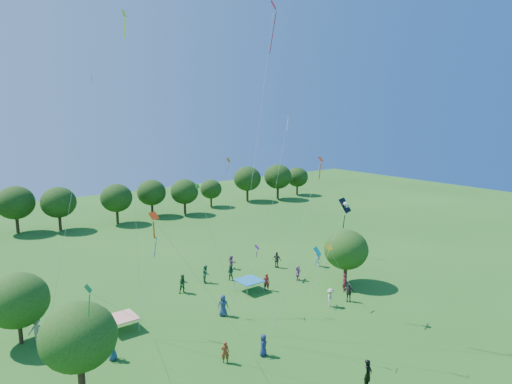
# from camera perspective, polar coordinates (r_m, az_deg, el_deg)

# --- Properties ---
(near_tree_west) EXTENTS (4.46, 4.46, 5.93)m
(near_tree_west) POSITION_cam_1_polar(r_m,az_deg,el_deg) (29.65, -21.31, -16.52)
(near_tree_west) COLOR #422B19
(near_tree_west) RESTS_ON ground
(near_tree_north) EXTENTS (4.45, 4.45, 5.37)m
(near_tree_north) POSITION_cam_1_polar(r_m,az_deg,el_deg) (38.04, -27.67, -11.89)
(near_tree_north) COLOR #422B19
(near_tree_north) RESTS_ON ground
(near_tree_east) EXTENTS (4.31, 4.31, 5.47)m
(near_tree_east) POSITION_cam_1_polar(r_m,az_deg,el_deg) (45.63, 11.19, -7.08)
(near_tree_east) COLOR #422B19
(near_tree_east) RESTS_ON ground
(treeline) EXTENTS (88.01, 8.77, 6.77)m
(treeline) POSITION_cam_1_polar(r_m,az_deg,el_deg) (71.09, -21.97, -0.98)
(treeline) COLOR #422B19
(treeline) RESTS_ON ground
(tent_red_stripe) EXTENTS (2.20, 2.20, 1.10)m
(tent_red_stripe) POSITION_cam_1_polar(r_m,az_deg,el_deg) (38.18, -16.48, -14.82)
(tent_red_stripe) COLOR #E6431B
(tent_red_stripe) RESTS_ON ground
(tent_blue) EXTENTS (2.20, 2.20, 1.10)m
(tent_blue) POSITION_cam_1_polar(r_m,az_deg,el_deg) (43.92, -0.85, -11.01)
(tent_blue) COLOR #1A6FAB
(tent_blue) RESTS_ON ground
(man_in_black) EXTENTS (0.79, 0.63, 1.84)m
(man_in_black) POSITION_cam_1_polar(r_m,az_deg,el_deg) (30.95, 13.83, -21.21)
(man_in_black) COLOR black
(man_in_black) RESTS_ON ground
(crowd_person_0) EXTENTS (0.94, 0.86, 1.69)m
(crowd_person_0) POSITION_cam_1_polar(r_m,az_deg,el_deg) (34.39, -17.52, -18.14)
(crowd_person_0) COLOR navy
(crowd_person_0) RESTS_ON ground
(crowd_person_1) EXTENTS (0.78, 0.71, 1.76)m
(crowd_person_1) POSITION_cam_1_polar(r_m,az_deg,el_deg) (44.75, 11.04, -11.00)
(crowd_person_1) COLOR maroon
(crowd_person_1) RESTS_ON ground
(crowd_person_2) EXTENTS (0.77, 0.99, 1.78)m
(crowd_person_2) POSITION_cam_1_polar(r_m,az_deg,el_deg) (46.27, -6.31, -10.14)
(crowd_person_2) COLOR #2B6540
(crowd_person_2) RESTS_ON ground
(crowd_person_3) EXTENTS (1.16, 1.00, 1.65)m
(crowd_person_3) POSITION_cam_1_polar(r_m,az_deg,el_deg) (41.26, 9.29, -12.90)
(crowd_person_3) COLOR #C0AD9A
(crowd_person_3) RESTS_ON ground
(crowd_person_4) EXTENTS (0.81, 1.14, 1.77)m
(crowd_person_4) POSITION_cam_1_polar(r_m,az_deg,el_deg) (50.16, 2.63, -8.47)
(crowd_person_4) COLOR #3E3331
(crowd_person_4) RESTS_ON ground
(crowd_person_5) EXTENTS (0.54, 1.41, 1.50)m
(crowd_person_5) POSITION_cam_1_polar(r_m,az_deg,el_deg) (49.87, -3.11, -8.75)
(crowd_person_5) COLOR #8C527C
(crowd_person_5) RESTS_ON ground
(crowd_person_6) EXTENTS (1.01, 0.92, 1.81)m
(crowd_person_6) POSITION_cam_1_polar(r_m,az_deg,el_deg) (39.15, -4.13, -13.97)
(crowd_person_6) COLOR navy
(crowd_person_6) RESTS_ON ground
(crowd_person_7) EXTENTS (0.69, 0.62, 1.55)m
(crowd_person_7) POSITION_cam_1_polar(r_m,az_deg,el_deg) (32.75, -3.89, -19.34)
(crowd_person_7) COLOR maroon
(crowd_person_7) RESTS_ON ground
(crowd_person_8) EXTENTS (0.85, 0.85, 1.58)m
(crowd_person_8) POSITION_cam_1_polar(r_m,az_deg,el_deg) (46.75, -3.22, -10.01)
(crowd_person_8) COLOR #255736
(crowd_person_8) RESTS_ON ground
(crowd_person_9) EXTENTS (1.17, 0.60, 1.73)m
(crowd_person_9) POSITION_cam_1_polar(r_m,az_deg,el_deg) (38.95, -25.78, -15.20)
(crowd_person_9) COLOR #B5AD91
(crowd_person_9) RESTS_ON ground
(crowd_person_10) EXTENTS (0.97, 1.06, 1.69)m
(crowd_person_10) POSITION_cam_1_polar(r_m,az_deg,el_deg) (42.55, 11.50, -12.21)
(crowd_person_10) COLOR #362D2B
(crowd_person_10) RESTS_ON ground
(crowd_person_11) EXTENTS (1.43, 1.24, 1.50)m
(crowd_person_11) POSITION_cam_1_polar(r_m,az_deg,el_deg) (46.81, 5.25, -10.06)
(crowd_person_11) COLOR #A4609E
(crowd_person_11) RESTS_ON ground
(crowd_person_12) EXTENTS (0.87, 0.81, 1.58)m
(crowd_person_12) POSITION_cam_1_polar(r_m,az_deg,el_deg) (33.47, 0.92, -18.59)
(crowd_person_12) COLOR navy
(crowd_person_12) RESTS_ON ground
(crowd_person_13) EXTENTS (0.71, 0.72, 1.66)m
(crowd_person_13) POSITION_cam_1_polar(r_m,az_deg,el_deg) (44.16, 1.31, -11.18)
(crowd_person_13) COLOR maroon
(crowd_person_13) RESTS_ON ground
(crowd_person_14) EXTENTS (0.97, 0.66, 1.81)m
(crowd_person_14) POSITION_cam_1_polar(r_m,az_deg,el_deg) (44.01, -9.09, -11.28)
(crowd_person_14) COLOR #235328
(crowd_person_14) RESTS_ON ground
(crowd_person_15) EXTENTS (0.81, 1.25, 1.76)m
(crowd_person_15) POSITION_cam_1_polar(r_m,az_deg,el_deg) (50.93, 7.68, -8.27)
(crowd_person_15) COLOR #ACA38A
(crowd_person_15) RESTS_ON ground
(pirate_kite) EXTENTS (3.56, 1.66, 8.62)m
(pirate_kite) POSITION_cam_1_polar(r_m,az_deg,el_deg) (37.28, 11.05, -1.75)
(pirate_kite) COLOR black
(red_high_kite) EXTENTS (4.07, 0.78, 23.45)m
(red_high_kite) POSITION_cam_1_polar(r_m,az_deg,el_deg) (34.71, 1.28, 15.20)
(red_high_kite) COLOR red
(small_kite_0) EXTENTS (7.81, 3.09, 10.51)m
(small_kite_0) POSITION_cam_1_polar(r_m,az_deg,el_deg) (25.53, -9.64, -7.47)
(small_kite_0) COLOR #C0340B
(small_kite_1) EXTENTS (2.09, 2.99, 12.59)m
(small_kite_1) POSITION_cam_1_polar(r_m,az_deg,el_deg) (31.02, 6.53, -1.48)
(small_kite_1) COLOR #FA460D
(small_kite_2) EXTENTS (2.66, 1.02, 4.30)m
(small_kite_2) POSITION_cam_1_polar(r_m,az_deg,el_deg) (40.02, 9.36, -7.25)
(small_kite_2) COLOR yellow
(small_kite_3) EXTENTS (2.64, 1.41, 9.94)m
(small_kite_3) POSITION_cam_1_polar(r_m,az_deg,el_deg) (36.23, -6.02, -3.64)
(small_kite_3) COLOR green
(small_kite_4) EXTENTS (1.69, 0.57, 6.58)m
(small_kite_4) POSITION_cam_1_polar(r_m,az_deg,el_deg) (35.04, -12.74, -6.98)
(small_kite_4) COLOR #1524D7
(small_kite_5) EXTENTS (2.14, 0.56, 4.61)m
(small_kite_5) POSITION_cam_1_polar(r_m,az_deg,el_deg) (38.08, -0.16, -7.81)
(small_kite_5) COLOR #84178C
(small_kite_6) EXTENTS (6.16, 3.21, 15.02)m
(small_kite_6) POSITION_cam_1_polar(r_m,az_deg,el_deg) (52.64, 3.29, 5.14)
(small_kite_6) COLOR white
(small_kite_7) EXTENTS (1.81, 3.49, 6.58)m
(small_kite_7) POSITION_cam_1_polar(r_m,az_deg,el_deg) (31.28, 7.09, -8.48)
(small_kite_7) COLOR #0BB0A4
(small_kite_8) EXTENTS (1.24, 2.67, 11.72)m
(small_kite_8) POSITION_cam_1_polar(r_m,az_deg,el_deg) (37.96, -3.28, -0.27)
(small_kite_8) COLOR #C2470B
(small_kite_9) EXTENTS (5.74, 4.43, 18.91)m
(small_kite_9) POSITION_cam_1_polar(r_m,az_deg,el_deg) (39.98, -21.30, 4.76)
(small_kite_9) COLOR yellow
(small_kite_10) EXTENTS (1.34, 2.46, 21.65)m
(small_kite_10) POSITION_cam_1_polar(r_m,az_deg,el_deg) (31.21, -15.51, 9.46)
(small_kite_10) COLOR #F3F715
(small_kite_11) EXTENTS (6.70, 9.33, 7.36)m
(small_kite_11) POSITION_cam_1_polar(r_m,az_deg,el_deg) (26.61, -18.27, -12.97)
(small_kite_11) COLOR #18852D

